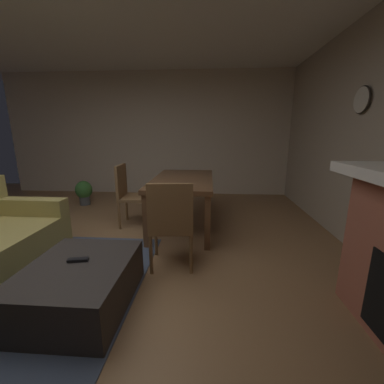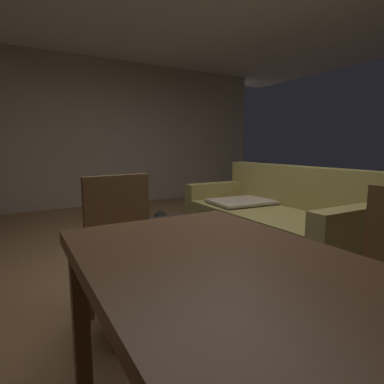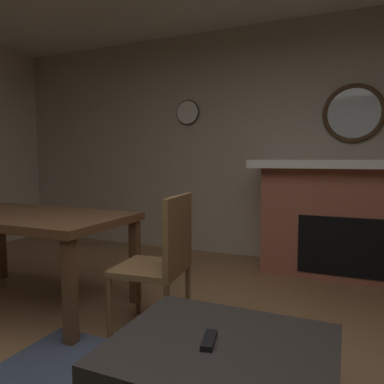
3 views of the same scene
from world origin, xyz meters
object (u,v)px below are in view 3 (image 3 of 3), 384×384
at_px(fireplace, 350,218).
at_px(tv_remote, 209,340).
at_px(round_wall_mirror, 354,113).
at_px(dining_chair_west, 163,256).
at_px(ottoman_coffee_table, 221,384).
at_px(wall_clock, 188,112).
at_px(dining_table, 26,223).

height_order(fireplace, tv_remote, fireplace).
xyz_separation_m(round_wall_mirror, dining_chair_west, (1.15, 2.08, -1.12)).
bearing_deg(ottoman_coffee_table, fireplace, -101.85).
distance_m(fireplace, wall_clock, 2.24).
bearing_deg(dining_table, fireplace, -142.69).
height_order(tv_remote, dining_chair_west, dining_chair_west).
relative_size(tv_remote, dining_table, 0.10).
bearing_deg(round_wall_mirror, dining_chair_west, 61.16).
distance_m(dining_table, wall_clock, 2.41).
bearing_deg(wall_clock, round_wall_mirror, 180.00).
distance_m(fireplace, tv_remote, 2.54).
bearing_deg(dining_chair_west, fireplace, -122.54).
bearing_deg(ottoman_coffee_table, dining_table, -19.18).
bearing_deg(round_wall_mirror, ottoman_coffee_table, 79.36).
distance_m(fireplace, ottoman_coffee_table, 2.54).
relative_size(fireplace, dining_chair_west, 2.05).
distance_m(dining_table, dining_chair_west, 1.23).
height_order(ottoman_coffee_table, dining_table, dining_table).
bearing_deg(tv_remote, dining_chair_west, -60.44).
distance_m(tv_remote, wall_clock, 3.35).
bearing_deg(fireplace, dining_table, 37.31).
xyz_separation_m(tv_remote, dining_table, (1.80, -0.67, 0.28)).
height_order(ottoman_coffee_table, tv_remote, tv_remote).
height_order(fireplace, round_wall_mirror, round_wall_mirror).
bearing_deg(fireplace, ottoman_coffee_table, 78.15).
xyz_separation_m(round_wall_mirror, dining_table, (2.37, 2.09, -0.98)).
xyz_separation_m(ottoman_coffee_table, tv_remote, (0.05, 0.02, 0.20)).
relative_size(ottoman_coffee_table, wall_clock, 3.10).
relative_size(round_wall_mirror, dining_table, 0.37).
bearing_deg(round_wall_mirror, wall_clock, 0.00).
xyz_separation_m(dining_table, dining_chair_west, (-1.22, -0.01, -0.14)).
relative_size(fireplace, round_wall_mirror, 3.11).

